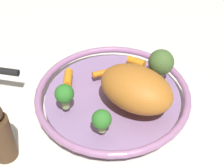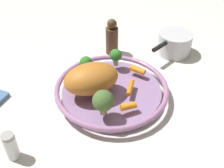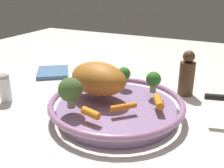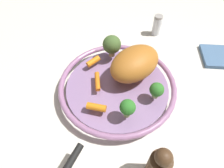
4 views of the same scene
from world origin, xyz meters
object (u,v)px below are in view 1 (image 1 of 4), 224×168
(broccoli_floret_small, at_px, (64,95))
(pepper_mill, at_px, (0,134))
(serving_bowl, at_px, (113,98))
(broccoli_floret_large, at_px, (102,120))
(baby_carrot_back, at_px, (136,62))
(baby_carrot_center, at_px, (106,72))
(broccoli_floret_mid, at_px, (161,63))
(baby_carrot_right, at_px, (68,78))
(roast_chicken_piece, at_px, (136,89))

(broccoli_floret_small, relative_size, pepper_mill, 0.42)
(serving_bowl, bearing_deg, broccoli_floret_small, -38.41)
(broccoli_floret_large, bearing_deg, baby_carrot_back, -175.72)
(baby_carrot_center, height_order, broccoli_floret_mid, broccoli_floret_mid)
(baby_carrot_center, distance_m, pepper_mill, 0.28)
(baby_carrot_center, bearing_deg, pepper_mill, -19.94)
(serving_bowl, height_order, pepper_mill, pepper_mill)
(baby_carrot_right, bearing_deg, baby_carrot_back, 136.11)
(roast_chicken_piece, height_order, broccoli_floret_large, roast_chicken_piece)
(baby_carrot_right, relative_size, broccoli_floret_large, 1.01)
(roast_chicken_piece, distance_m, baby_carrot_back, 0.14)
(serving_bowl, bearing_deg, baby_carrot_center, -138.61)
(baby_carrot_back, height_order, pepper_mill, pepper_mill)
(broccoli_floret_small, bearing_deg, serving_bowl, 141.59)
(roast_chicken_piece, bearing_deg, baby_carrot_center, -120.67)
(broccoli_floret_mid, bearing_deg, baby_carrot_right, -61.13)
(roast_chicken_piece, bearing_deg, broccoli_floret_large, -18.15)
(baby_carrot_right, xyz_separation_m, baby_carrot_back, (-0.12, 0.12, -0.00))
(baby_carrot_right, xyz_separation_m, pepper_mill, (0.20, -0.03, 0.01))
(baby_carrot_back, xyz_separation_m, broccoli_floret_large, (0.22, 0.02, 0.02))
(serving_bowl, distance_m, baby_carrot_right, 0.11)
(baby_carrot_center, bearing_deg, baby_carrot_right, -49.04)
(broccoli_floret_small, height_order, broccoli_floret_mid, broccoli_floret_mid)
(baby_carrot_center, height_order, baby_carrot_right, baby_carrot_right)
(baby_carrot_back, relative_size, broccoli_floret_large, 0.88)
(broccoli_floret_small, height_order, pepper_mill, pepper_mill)
(roast_chicken_piece, distance_m, broccoli_floret_large, 0.10)
(roast_chicken_piece, relative_size, baby_carrot_back, 3.63)
(baby_carrot_back, height_order, broccoli_floret_large, broccoli_floret_large)
(baby_carrot_center, bearing_deg, baby_carrot_back, 141.73)
(baby_carrot_center, bearing_deg, broccoli_floret_small, -13.00)
(baby_carrot_right, bearing_deg, broccoli_floret_small, 27.35)
(baby_carrot_center, height_order, pepper_mill, pepper_mill)
(broccoli_floret_small, distance_m, broccoli_floret_large, 0.10)
(roast_chicken_piece, bearing_deg, serving_bowl, -103.74)
(broccoli_floret_mid, bearing_deg, baby_carrot_back, -107.54)
(serving_bowl, relative_size, baby_carrot_right, 6.83)
(broccoli_floret_mid, bearing_deg, roast_chicken_piece, -10.32)
(baby_carrot_right, relative_size, broccoli_floret_mid, 0.68)
(baby_carrot_right, height_order, pepper_mill, pepper_mill)
(roast_chicken_piece, xyz_separation_m, baby_carrot_back, (-0.12, -0.05, -0.03))
(roast_chicken_piece, bearing_deg, broccoli_floret_mid, 169.68)
(broccoli_floret_small, distance_m, broccoli_floret_mid, 0.23)
(roast_chicken_piece, distance_m, broccoli_floret_small, 0.15)
(serving_bowl, height_order, broccoli_floret_small, broccoli_floret_small)
(serving_bowl, height_order, baby_carrot_back, baby_carrot_back)
(baby_carrot_right, bearing_deg, pepper_mill, -7.63)
(broccoli_floret_large, bearing_deg, roast_chicken_piece, 161.85)
(baby_carrot_right, height_order, broccoli_floret_small, broccoli_floret_small)
(baby_carrot_back, xyz_separation_m, broccoli_floret_small, (0.20, -0.08, 0.03))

